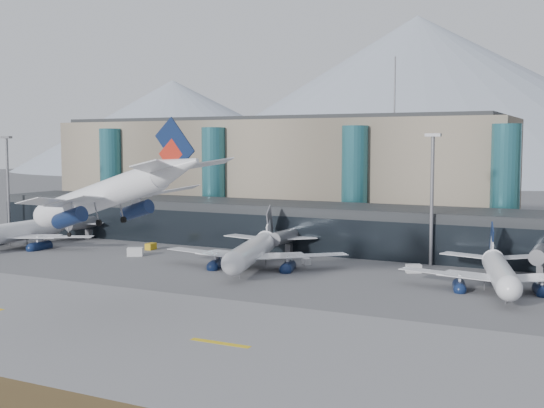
{
  "coord_description": "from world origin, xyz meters",
  "views": [
    {
      "loc": [
        60.72,
        -83.0,
        23.62
      ],
      "look_at": [
        3.47,
        32.0,
        12.25
      ],
      "focal_mm": 45.0,
      "sensor_mm": 36.0,
      "label": 1
    }
  ],
  "objects_px": {
    "jet_parked_mid": "(256,243)",
    "veh_d": "(414,269)",
    "veh_b": "(151,246)",
    "lightmast_left": "(8,179)",
    "jet_parked_left": "(27,225)",
    "veh_g": "(306,261)",
    "veh_a": "(135,252)",
    "jet_parked_right": "(498,263)",
    "lightmast_mid": "(432,192)",
    "hero_jet": "(116,186)"
  },
  "relations": [
    {
      "from": "veh_b",
      "to": "lightmast_left",
      "type": "bearing_deg",
      "value": 82.18
    },
    {
      "from": "jet_parked_mid",
      "to": "veh_a",
      "type": "distance_m",
      "value": 28.5
    },
    {
      "from": "veh_a",
      "to": "veh_d",
      "type": "relative_size",
      "value": 1.17
    },
    {
      "from": "jet_parked_right",
      "to": "jet_parked_mid",
      "type": "bearing_deg",
      "value": 75.9
    },
    {
      "from": "veh_a",
      "to": "veh_d",
      "type": "distance_m",
      "value": 58.03
    },
    {
      "from": "jet_parked_left",
      "to": "veh_g",
      "type": "xyz_separation_m",
      "value": [
        68.65,
        5.69,
        -4.18
      ]
    },
    {
      "from": "veh_b",
      "to": "veh_d",
      "type": "relative_size",
      "value": 0.92
    },
    {
      "from": "veh_b",
      "to": "veh_d",
      "type": "bearing_deg",
      "value": -92.75
    },
    {
      "from": "veh_b",
      "to": "veh_g",
      "type": "xyz_separation_m",
      "value": [
        38.71,
        -1.65,
        -0.12
      ]
    },
    {
      "from": "jet_parked_right",
      "to": "veh_g",
      "type": "relative_size",
      "value": 16.2
    },
    {
      "from": "jet_parked_right",
      "to": "veh_b",
      "type": "xyz_separation_m",
      "value": [
        -75.59,
        7.61,
        -3.36
      ]
    },
    {
      "from": "lightmast_left",
      "to": "lightmast_mid",
      "type": "bearing_deg",
      "value": 1.56
    },
    {
      "from": "jet_parked_left",
      "to": "veh_b",
      "type": "bearing_deg",
      "value": -78.37
    },
    {
      "from": "lightmast_left",
      "to": "jet_parked_right",
      "type": "distance_m",
      "value": 125.85
    },
    {
      "from": "lightmast_left",
      "to": "hero_jet",
      "type": "height_order",
      "value": "lightmast_left"
    },
    {
      "from": "lightmast_mid",
      "to": "veh_b",
      "type": "bearing_deg",
      "value": -172.44
    },
    {
      "from": "jet_parked_right",
      "to": "veh_d",
      "type": "height_order",
      "value": "jet_parked_right"
    },
    {
      "from": "veh_a",
      "to": "lightmast_mid",
      "type": "bearing_deg",
      "value": -14.0
    },
    {
      "from": "veh_d",
      "to": "veh_a",
      "type": "bearing_deg",
      "value": 156.84
    },
    {
      "from": "jet_parked_mid",
      "to": "veh_d",
      "type": "distance_m",
      "value": 30.25
    },
    {
      "from": "veh_g",
      "to": "jet_parked_right",
      "type": "bearing_deg",
      "value": 37.29
    },
    {
      "from": "lightmast_left",
      "to": "veh_a",
      "type": "height_order",
      "value": "lightmast_left"
    },
    {
      "from": "veh_a",
      "to": "veh_b",
      "type": "distance_m",
      "value": 8.88
    },
    {
      "from": "lightmast_left",
      "to": "veh_d",
      "type": "relative_size",
      "value": 9.38
    },
    {
      "from": "jet_parked_right",
      "to": "veh_d",
      "type": "relative_size",
      "value": 12.34
    },
    {
      "from": "hero_jet",
      "to": "veh_g",
      "type": "xyz_separation_m",
      "value": [
        8.35,
        46.86,
        -17.25
      ]
    },
    {
      "from": "lightmast_left",
      "to": "jet_parked_mid",
      "type": "xyz_separation_m",
      "value": [
        79.73,
        -12.53,
        -9.85
      ]
    },
    {
      "from": "hero_jet",
      "to": "veh_a",
      "type": "height_order",
      "value": "hero_jet"
    },
    {
      "from": "lightmast_mid",
      "to": "veh_b",
      "type": "height_order",
      "value": "lightmast_mid"
    },
    {
      "from": "lightmast_mid",
      "to": "jet_parked_right",
      "type": "height_order",
      "value": "lightmast_mid"
    },
    {
      "from": "hero_jet",
      "to": "veh_g",
      "type": "distance_m",
      "value": 50.62
    },
    {
      "from": "veh_d",
      "to": "veh_g",
      "type": "relative_size",
      "value": 1.31
    },
    {
      "from": "jet_parked_mid",
      "to": "veh_d",
      "type": "relative_size",
      "value": 13.8
    },
    {
      "from": "lightmast_mid",
      "to": "jet_parked_left",
      "type": "height_order",
      "value": "lightmast_mid"
    },
    {
      "from": "lightmast_mid",
      "to": "veh_b",
      "type": "relative_size",
      "value": 10.16
    },
    {
      "from": "lightmast_mid",
      "to": "veh_a",
      "type": "height_order",
      "value": "lightmast_mid"
    },
    {
      "from": "jet_parked_left",
      "to": "veh_a",
      "type": "relative_size",
      "value": 12.25
    },
    {
      "from": "veh_g",
      "to": "hero_jet",
      "type": "bearing_deg",
      "value": -53.64
    },
    {
      "from": "lightmast_mid",
      "to": "veh_d",
      "type": "distance_m",
      "value": 16.33
    },
    {
      "from": "jet_parked_left",
      "to": "veh_d",
      "type": "height_order",
      "value": "jet_parked_left"
    },
    {
      "from": "lightmast_left",
      "to": "veh_d",
      "type": "distance_m",
      "value": 110.01
    },
    {
      "from": "lightmast_left",
      "to": "lightmast_mid",
      "type": "relative_size",
      "value": 1.0
    },
    {
      "from": "hero_jet",
      "to": "jet_parked_mid",
      "type": "xyz_separation_m",
      "value": [
        0.18,
        41.04,
        -13.28
      ]
    },
    {
      "from": "hero_jet",
      "to": "veh_b",
      "type": "relative_size",
      "value": 13.48
    },
    {
      "from": "lightmast_left",
      "to": "veh_g",
      "type": "relative_size",
      "value": 12.32
    },
    {
      "from": "jet_parked_right",
      "to": "lightmast_mid",
      "type": "bearing_deg",
      "value": 29.42
    },
    {
      "from": "hero_jet",
      "to": "veh_a",
      "type": "bearing_deg",
      "value": 131.6
    },
    {
      "from": "jet_parked_left",
      "to": "veh_d",
      "type": "bearing_deg",
      "value": -88.01
    },
    {
      "from": "veh_d",
      "to": "lightmast_mid",
      "type": "bearing_deg",
      "value": 52.79
    },
    {
      "from": "jet_parked_left",
      "to": "hero_jet",
      "type": "bearing_deg",
      "value": -126.47
    }
  ]
}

